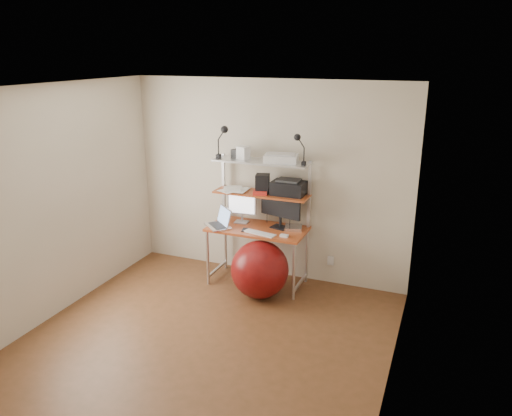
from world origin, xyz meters
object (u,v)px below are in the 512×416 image
(printer, at_px, (289,187))
(exercise_ball, at_px, (260,269))
(monitor_black, at_px, (281,206))
(monitor_silver, at_px, (242,206))
(laptop, at_px, (221,222))

(printer, height_order, exercise_ball, printer)
(monitor_black, xyz_separation_m, printer, (0.08, 0.06, 0.22))
(printer, distance_m, exercise_ball, 1.04)
(monitor_silver, xyz_separation_m, exercise_ball, (0.41, -0.44, -0.62))
(monitor_black, relative_size, exercise_ball, 0.80)
(monitor_silver, height_order, exercise_ball, monitor_silver)
(monitor_silver, bearing_deg, laptop, -132.49)
(monitor_black, distance_m, exercise_ball, 0.81)
(exercise_ball, bearing_deg, printer, 70.20)
(monitor_silver, bearing_deg, monitor_black, -5.34)
(printer, relative_size, exercise_ball, 0.58)
(laptop, relative_size, exercise_ball, 0.64)
(monitor_black, bearing_deg, laptop, -146.67)
(monitor_silver, height_order, laptop, monitor_silver)
(monitor_silver, xyz_separation_m, printer, (0.59, 0.05, 0.28))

